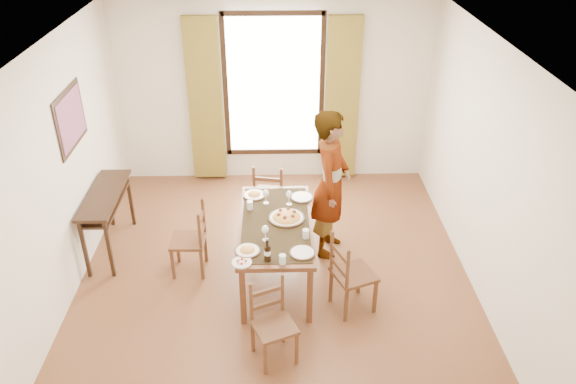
{
  "coord_description": "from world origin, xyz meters",
  "views": [
    {
      "loc": [
        0.02,
        -5.2,
        4.14
      ],
      "look_at": [
        0.15,
        0.23,
        1.0
      ],
      "focal_mm": 35.0,
      "sensor_mm": 36.0,
      "label": 1
    }
  ],
  "objects_px": {
    "console_table": "(105,201)",
    "dining_table": "(276,228)",
    "pasta_platter": "(287,215)",
    "man": "(331,184)"
  },
  "relations": [
    {
      "from": "pasta_platter",
      "to": "man",
      "type": "bearing_deg",
      "value": 42.19
    },
    {
      "from": "man",
      "to": "pasta_platter",
      "type": "xyz_separation_m",
      "value": [
        -0.53,
        -0.48,
        -0.12
      ]
    },
    {
      "from": "dining_table",
      "to": "man",
      "type": "xyz_separation_m",
      "value": [
        0.65,
        0.54,
        0.24
      ]
    },
    {
      "from": "console_table",
      "to": "pasta_platter",
      "type": "relative_size",
      "value": 3.0
    },
    {
      "from": "pasta_platter",
      "to": "dining_table",
      "type": "bearing_deg",
      "value": -152.92
    },
    {
      "from": "dining_table",
      "to": "man",
      "type": "height_order",
      "value": "man"
    },
    {
      "from": "console_table",
      "to": "dining_table",
      "type": "height_order",
      "value": "console_table"
    },
    {
      "from": "console_table",
      "to": "dining_table",
      "type": "relative_size",
      "value": 0.73
    },
    {
      "from": "console_table",
      "to": "man",
      "type": "distance_m",
      "value": 2.7
    },
    {
      "from": "console_table",
      "to": "dining_table",
      "type": "xyz_separation_m",
      "value": [
        2.04,
        -0.61,
        -0.0
      ]
    }
  ]
}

